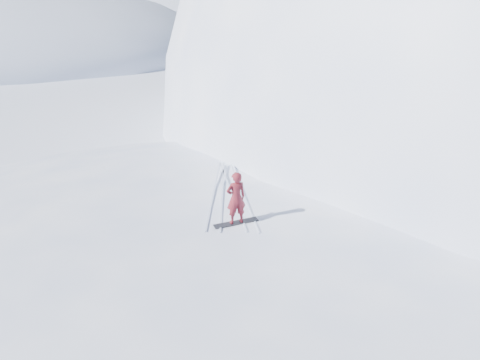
# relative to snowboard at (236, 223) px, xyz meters

# --- Properties ---
(ground) EXTENTS (400.00, 400.00, 0.00)m
(ground) POSITION_rel_snowboard_xyz_m (-0.48, -2.66, -2.41)
(ground) COLOR white
(ground) RESTS_ON ground
(near_ridge) EXTENTS (36.00, 28.00, 4.80)m
(near_ridge) POSITION_rel_snowboard_xyz_m (0.52, 0.34, -2.41)
(near_ridge) COLOR white
(near_ridge) RESTS_ON ground
(peak_shoulder) EXTENTS (28.00, 24.00, 18.00)m
(peak_shoulder) POSITION_rel_snowboard_xyz_m (9.52, 17.34, -2.41)
(peak_shoulder) COLOR white
(peak_shoulder) RESTS_ON ground
(far_ridge_c) EXTENTS (140.00, 90.00, 36.00)m
(far_ridge_c) POSITION_rel_snowboard_xyz_m (-40.48, 107.34, -2.41)
(far_ridge_c) COLOR white
(far_ridge_c) RESTS_ON ground
(wind_bumps) EXTENTS (16.00, 14.40, 1.00)m
(wind_bumps) POSITION_rel_snowboard_xyz_m (-1.03, -0.54, -2.41)
(wind_bumps) COLOR white
(wind_bumps) RESTS_ON ground
(snowboard) EXTENTS (1.45, 0.97, 0.03)m
(snowboard) POSITION_rel_snowboard_xyz_m (0.00, 0.00, 0.00)
(snowboard) COLOR black
(snowboard) RESTS_ON near_ridge
(snowboarder) EXTENTS (0.77, 0.68, 1.77)m
(snowboarder) POSITION_rel_snowboard_xyz_m (0.00, 0.00, 0.90)
(snowboarder) COLOR maroon
(snowboarder) RESTS_ON snowboard
(board_tracks) EXTENTS (2.32, 5.98, 0.04)m
(board_tracks) POSITION_rel_snowboard_xyz_m (-0.64, 2.32, 0.01)
(board_tracks) COLOR silver
(board_tracks) RESTS_ON ground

